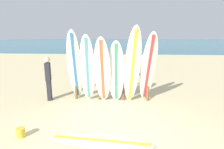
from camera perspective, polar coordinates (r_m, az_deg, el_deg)
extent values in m
cube|color=teal|center=(60.95, 3.97, 10.54)|extent=(120.00, 80.00, 0.01)
cylinder|color=brown|center=(6.36, -11.67, -3.07)|extent=(0.09, 0.09, 1.09)
cylinder|color=brown|center=(6.19, -4.11, -3.28)|extent=(0.09, 0.09, 1.09)
cylinder|color=brown|center=(6.12, 3.74, -3.44)|extent=(0.09, 0.09, 1.09)
cylinder|color=brown|center=(6.18, 11.61, -3.54)|extent=(0.09, 0.09, 1.09)
cylinder|color=brown|center=(6.04, -0.21, 0.25)|extent=(2.63, 0.08, 0.08)
ellipsoid|color=white|center=(5.93, -11.96, 2.39)|extent=(0.61, 1.08, 2.43)
cube|color=#3372B2|center=(5.93, -11.96, 2.39)|extent=(0.23, 0.96, 2.24)
ellipsoid|color=white|center=(5.74, -7.97, 1.51)|extent=(0.59, 0.85, 2.29)
cube|color=teal|center=(5.74, -7.97, 1.51)|extent=(0.19, 0.74, 2.11)
ellipsoid|color=white|center=(5.64, -3.12, 1.05)|extent=(0.53, 0.74, 2.22)
cube|color=#CC5933|center=(5.64, -3.12, 1.05)|extent=(0.10, 0.70, 2.04)
ellipsoid|color=white|center=(5.73, 1.37, 0.62)|extent=(0.54, 0.52, 2.10)
cube|color=#388C59|center=(5.73, 1.37, 0.62)|extent=(0.10, 0.49, 1.93)
ellipsoid|color=white|center=(5.54, 6.69, 2.45)|extent=(0.64, 0.94, 2.54)
cube|color=gold|center=(5.54, 6.69, 2.45)|extent=(0.22, 0.82, 2.34)
ellipsoid|color=silver|center=(5.75, 11.70, 1.81)|extent=(0.59, 1.07, 2.37)
cube|color=#B73338|center=(5.75, 11.70, 1.81)|extent=(0.18, 0.97, 2.19)
ellipsoid|color=white|center=(3.99, -3.73, -20.93)|extent=(2.29, 0.69, 0.07)
cube|color=gold|center=(3.99, -3.73, -20.93)|extent=(2.08, 0.25, 0.08)
cube|color=#26262D|center=(6.54, -19.68, -4.83)|extent=(0.17, 0.23, 0.72)
cube|color=#26262D|center=(6.38, -20.12, 0.87)|extent=(0.21, 0.27, 0.61)
sphere|color=beige|center=(6.32, -20.40, 4.49)|extent=(0.21, 0.21, 0.21)
cube|color=#B22D28|center=(29.07, -11.28, 8.37)|extent=(1.41, 2.53, 0.35)
cube|color=silver|center=(29.05, -11.31, 9.07)|extent=(0.79, 0.98, 0.36)
cylinder|color=gold|center=(4.63, -27.55, -16.40)|extent=(0.19, 0.19, 0.21)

